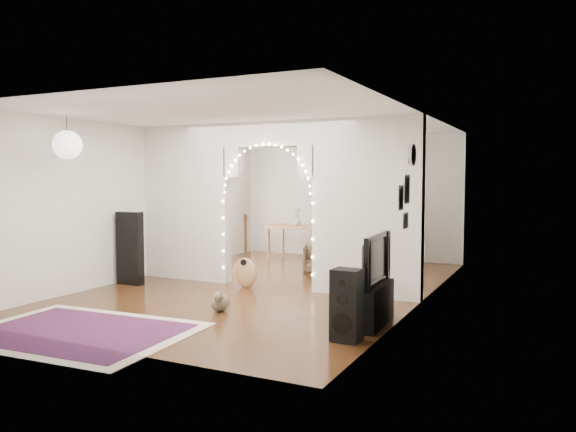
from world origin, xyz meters
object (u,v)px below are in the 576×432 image
at_px(bookcase, 361,225).
at_px(dining_table, 297,229).
at_px(media_console, 368,304).
at_px(acoustic_guitar, 246,261).
at_px(dining_chair_left, 352,252).
at_px(floor_speaker, 347,305).
at_px(dining_chair_right, 318,258).

height_order(bookcase, dining_table, bookcase).
height_order(media_console, bookcase, bookcase).
distance_m(acoustic_guitar, dining_chair_left, 3.32).
xyz_separation_m(floor_speaker, media_console, (0.00, 0.77, -0.15)).
xyz_separation_m(acoustic_guitar, media_console, (2.51, -1.31, -0.19)).
distance_m(media_console, dining_table, 5.38).
relative_size(floor_speaker, dining_table, 0.65).
distance_m(floor_speaker, bookcase, 4.93).
xyz_separation_m(media_console, bookcase, (-1.44, 3.92, 0.61)).
bearing_deg(dining_table, media_console, -52.79).
relative_size(acoustic_guitar, dining_chair_left, 1.99).
relative_size(acoustic_guitar, dining_table, 0.83).
bearing_deg(dining_chair_left, floor_speaker, -59.13).
height_order(media_console, dining_table, dining_table).
distance_m(media_console, dining_chair_left, 4.91).
bearing_deg(bookcase, dining_chair_right, -150.81).
relative_size(bookcase, dining_chair_right, 3.00).
distance_m(floor_speaker, dining_chair_right, 4.49).
xyz_separation_m(acoustic_guitar, dining_chair_left, (0.68, 3.24, -0.21)).
height_order(acoustic_guitar, floor_speaker, acoustic_guitar).
distance_m(floor_speaker, dining_table, 6.02).
relative_size(dining_table, dining_chair_right, 2.14).
height_order(floor_speaker, media_console, floor_speaker).
xyz_separation_m(dining_table, dining_chair_right, (1.00, -1.19, -0.42)).
height_order(dining_table, dining_chair_left, dining_table).
relative_size(acoustic_guitar, media_console, 1.02).
bearing_deg(acoustic_guitar, floor_speaker, -63.21).
bearing_deg(dining_chair_left, acoustic_guitar, -89.93).
distance_m(bookcase, dining_chair_right, 1.11).
relative_size(floor_speaker, bookcase, 0.46).
bearing_deg(media_console, dining_chair_left, 109.21).
distance_m(media_console, bookcase, 4.22).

